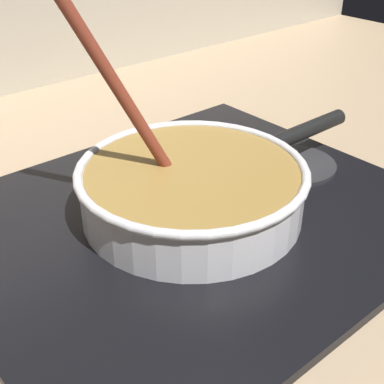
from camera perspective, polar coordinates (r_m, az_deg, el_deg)
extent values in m
cube|color=black|center=(0.65, 0.00, -2.73)|extent=(0.56, 0.48, 0.01)
torus|color=#592D0C|center=(0.65, 0.00, -1.99)|extent=(0.21, 0.21, 0.01)
cylinder|color=#262628|center=(0.77, 10.79, 2.92)|extent=(0.12, 0.12, 0.01)
cylinder|color=silver|center=(0.63, 0.00, 0.00)|extent=(0.26, 0.26, 0.06)
cylinder|color=olive|center=(0.63, 0.00, 0.31)|extent=(0.25, 0.25, 0.05)
torus|color=silver|center=(0.62, 0.00, 2.41)|extent=(0.27, 0.27, 0.01)
cylinder|color=black|center=(0.76, 12.10, 6.48)|extent=(0.15, 0.02, 0.02)
cylinder|color=#EDD88C|center=(0.65, -5.93, 2.68)|extent=(0.03, 0.03, 0.01)
cylinder|color=beige|center=(0.61, -1.04, 0.74)|extent=(0.03, 0.03, 0.01)
cylinder|color=#EDD88C|center=(0.65, -2.70, 3.07)|extent=(0.03, 0.03, 0.01)
cylinder|color=#E5CC7A|center=(0.69, -2.75, 4.65)|extent=(0.03, 0.03, 0.01)
cylinder|color=maroon|center=(0.58, -8.08, 11.13)|extent=(0.13, 0.06, 0.24)
cube|color=brown|center=(0.64, -2.15, 1.83)|extent=(0.05, 0.04, 0.01)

